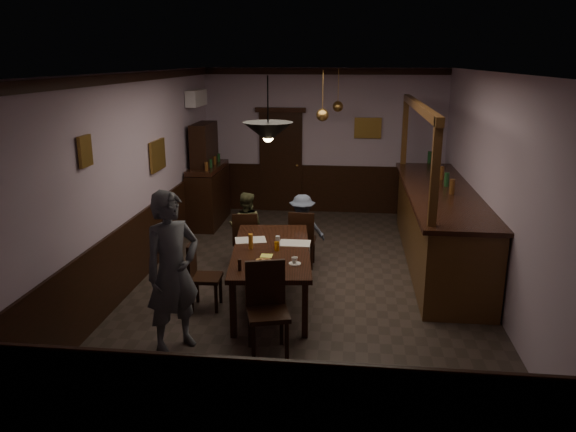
# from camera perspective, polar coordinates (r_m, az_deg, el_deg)

# --- Properties ---
(room) EXTENTS (5.01, 8.01, 3.01)m
(room) POSITION_cam_1_polar(r_m,az_deg,el_deg) (7.89, 2.14, 3.45)
(room) COLOR #2D2621
(room) RESTS_ON ground
(dining_table) EXTENTS (1.24, 2.30, 0.75)m
(dining_table) POSITION_cam_1_polar(r_m,az_deg,el_deg) (7.45, -1.71, -3.81)
(dining_table) COLOR black
(dining_table) RESTS_ON ground
(chair_far_left) EXTENTS (0.46, 0.46, 0.90)m
(chair_far_left) POSITION_cam_1_polar(r_m,az_deg,el_deg) (8.74, -4.38, -2.20)
(chair_far_left) COLOR black
(chair_far_left) RESTS_ON ground
(chair_far_right) EXTENTS (0.41, 0.41, 0.92)m
(chair_far_right) POSITION_cam_1_polar(r_m,az_deg,el_deg) (8.72, 1.42, -2.13)
(chair_far_right) COLOR black
(chair_far_right) RESTS_ON ground
(chair_near) EXTENTS (0.55, 0.55, 1.03)m
(chair_near) POSITION_cam_1_polar(r_m,az_deg,el_deg) (6.28, -2.16, -8.88)
(chair_near) COLOR black
(chair_near) RESTS_ON ground
(chair_side) EXTENTS (0.41, 0.41, 0.90)m
(chair_side) POSITION_cam_1_polar(r_m,az_deg,el_deg) (7.42, -8.92, -5.68)
(chair_side) COLOR black
(chair_side) RESTS_ON ground
(person_standing) EXTENTS (0.77, 0.79, 1.83)m
(person_standing) POSITION_cam_1_polar(r_m,az_deg,el_deg) (6.32, -11.64, -5.57)
(person_standing) COLOR #4F525A
(person_standing) RESTS_ON ground
(person_seated_left) EXTENTS (0.57, 0.45, 1.15)m
(person_seated_left) POSITION_cam_1_polar(r_m,az_deg,el_deg) (8.98, -4.30, -1.16)
(person_seated_left) COLOR #48492C
(person_seated_left) RESTS_ON ground
(person_seated_right) EXTENTS (0.75, 0.48, 1.11)m
(person_seated_right) POSITION_cam_1_polar(r_m,az_deg,el_deg) (8.96, 1.45, -1.28)
(person_seated_right) COLOR slate
(person_seated_right) RESTS_ON ground
(newspaper_left) EXTENTS (0.48, 0.40, 0.01)m
(newspaper_left) POSITION_cam_1_polar(r_m,az_deg,el_deg) (7.78, -3.83, -2.45)
(newspaper_left) COLOR silver
(newspaper_left) RESTS_ON dining_table
(newspaper_right) EXTENTS (0.42, 0.30, 0.01)m
(newspaper_right) POSITION_cam_1_polar(r_m,az_deg,el_deg) (7.63, 0.70, -2.78)
(newspaper_right) COLOR silver
(newspaper_right) RESTS_ON dining_table
(napkin) EXTENTS (0.17, 0.17, 0.00)m
(napkin) POSITION_cam_1_polar(r_m,az_deg,el_deg) (7.17, -2.20, -4.06)
(napkin) COLOR #E3E755
(napkin) RESTS_ON dining_table
(saucer) EXTENTS (0.15, 0.15, 0.01)m
(saucer) POSITION_cam_1_polar(r_m,az_deg,el_deg) (6.88, 0.70, -4.86)
(saucer) COLOR white
(saucer) RESTS_ON dining_table
(coffee_cup) EXTENTS (0.09, 0.09, 0.07)m
(coffee_cup) POSITION_cam_1_polar(r_m,az_deg,el_deg) (6.87, 0.67, -4.51)
(coffee_cup) COLOR white
(coffee_cup) RESTS_ON saucer
(pastry_plate) EXTENTS (0.22, 0.22, 0.01)m
(pastry_plate) POSITION_cam_1_polar(r_m,az_deg,el_deg) (6.93, -2.32, -4.72)
(pastry_plate) COLOR white
(pastry_plate) RESTS_ON dining_table
(pastry_ring_a) EXTENTS (0.13, 0.13, 0.04)m
(pastry_ring_a) POSITION_cam_1_polar(r_m,az_deg,el_deg) (6.90, -2.83, -4.57)
(pastry_ring_a) COLOR #C68C47
(pastry_ring_a) RESTS_ON pastry_plate
(pastry_ring_b) EXTENTS (0.13, 0.13, 0.04)m
(pastry_ring_b) POSITION_cam_1_polar(r_m,az_deg,el_deg) (6.89, -2.21, -4.58)
(pastry_ring_b) COLOR #C68C47
(pastry_ring_b) RESTS_ON pastry_plate
(soda_can) EXTENTS (0.07, 0.07, 0.12)m
(soda_can) POSITION_cam_1_polar(r_m,az_deg,el_deg) (7.34, -1.15, -3.08)
(soda_can) COLOR orange
(soda_can) RESTS_ON dining_table
(beer_glass) EXTENTS (0.06, 0.06, 0.20)m
(beer_glass) POSITION_cam_1_polar(r_m,az_deg,el_deg) (7.42, -3.81, -2.58)
(beer_glass) COLOR #BF721E
(beer_glass) RESTS_ON dining_table
(water_glass) EXTENTS (0.06, 0.06, 0.15)m
(water_glass) POSITION_cam_1_polar(r_m,az_deg,el_deg) (7.48, -1.05, -2.60)
(water_glass) COLOR silver
(water_glass) RESTS_ON dining_table
(pepper_mill) EXTENTS (0.04, 0.04, 0.14)m
(pepper_mill) POSITION_cam_1_polar(r_m,az_deg,el_deg) (6.68, -4.94, -4.99)
(pepper_mill) COLOR black
(pepper_mill) RESTS_ON dining_table
(sideboard) EXTENTS (0.54, 1.50, 1.98)m
(sideboard) POSITION_cam_1_polar(r_m,az_deg,el_deg) (11.15, -8.17, 3.24)
(sideboard) COLOR black
(sideboard) RESTS_ON ground
(bar_counter) EXTENTS (1.05, 4.52, 2.53)m
(bar_counter) POSITION_cam_1_polar(r_m,az_deg,el_deg) (9.23, 15.04, -0.80)
(bar_counter) COLOR #432812
(bar_counter) RESTS_ON ground
(door_back) EXTENTS (0.90, 0.06, 2.10)m
(door_back) POSITION_cam_1_polar(r_m,az_deg,el_deg) (11.93, -0.74, 5.46)
(door_back) COLOR black
(door_back) RESTS_ON ground
(ac_unit) EXTENTS (0.20, 0.85, 0.30)m
(ac_unit) POSITION_cam_1_polar(r_m,az_deg,el_deg) (11.02, -9.30, 11.75)
(ac_unit) COLOR white
(ac_unit) RESTS_ON ground
(picture_left_small) EXTENTS (0.04, 0.28, 0.36)m
(picture_left_small) POSITION_cam_1_polar(r_m,az_deg,el_deg) (6.88, -19.92, 6.22)
(picture_left_small) COLOR olive
(picture_left_small) RESTS_ON ground
(picture_left_large) EXTENTS (0.04, 0.62, 0.48)m
(picture_left_large) POSITION_cam_1_polar(r_m,az_deg,el_deg) (9.14, -13.10, 6.03)
(picture_left_large) COLOR olive
(picture_left_large) RESTS_ON ground
(picture_back) EXTENTS (0.55, 0.04, 0.42)m
(picture_back) POSITION_cam_1_polar(r_m,az_deg,el_deg) (11.74, 8.11, 8.84)
(picture_back) COLOR olive
(picture_back) RESTS_ON ground
(pendant_iron) EXTENTS (0.56, 0.56, 0.72)m
(pendant_iron) POSITION_cam_1_polar(r_m,az_deg,el_deg) (6.27, -2.04, 8.51)
(pendant_iron) COLOR black
(pendant_iron) RESTS_ON ground
(pendant_brass_mid) EXTENTS (0.20, 0.20, 0.81)m
(pendant_brass_mid) POSITION_cam_1_polar(r_m,az_deg,el_deg) (9.16, 3.52, 10.20)
(pendant_brass_mid) COLOR #BF8C3F
(pendant_brass_mid) RESTS_ON ground
(pendant_brass_far) EXTENTS (0.20, 0.20, 0.81)m
(pendant_brass_far) POSITION_cam_1_polar(r_m,az_deg,el_deg) (10.81, 5.09, 11.01)
(pendant_brass_far) COLOR #BF8C3F
(pendant_brass_far) RESTS_ON ground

